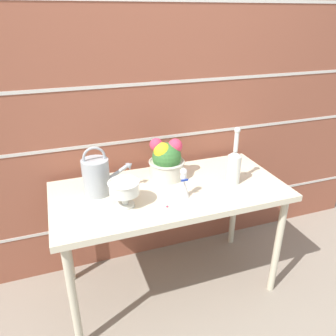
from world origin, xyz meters
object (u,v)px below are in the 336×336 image
object	(u,v)px
crystal_pedestal_bowl	(124,189)
glass_decanter	(234,165)
watering_can	(97,176)
flower_planter	(166,160)
figurine_vase	(183,185)

from	to	relation	value
crystal_pedestal_bowl	glass_decanter	world-z (taller)	glass_decanter
crystal_pedestal_bowl	watering_can	bearing A→B (deg)	121.46
watering_can	glass_decanter	distance (m)	0.80
watering_can	crystal_pedestal_bowl	bearing A→B (deg)	-58.54
crystal_pedestal_bowl	glass_decanter	bearing A→B (deg)	3.51
crystal_pedestal_bowl	flower_planter	size ratio (longest dim) A/B	0.66
figurine_vase	flower_planter	bearing A→B (deg)	92.31
watering_can	crystal_pedestal_bowl	xyz separation A→B (m)	(0.11, -0.19, -0.01)
crystal_pedestal_bowl	flower_planter	xyz separation A→B (m)	(0.32, 0.24, 0.02)
glass_decanter	watering_can	bearing A→B (deg)	169.62
flower_planter	crystal_pedestal_bowl	bearing A→B (deg)	-142.88
glass_decanter	flower_planter	bearing A→B (deg)	150.86
crystal_pedestal_bowl	flower_planter	bearing A→B (deg)	37.12
figurine_vase	crystal_pedestal_bowl	bearing A→B (deg)	177.36
crystal_pedestal_bowl	glass_decanter	distance (m)	0.68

